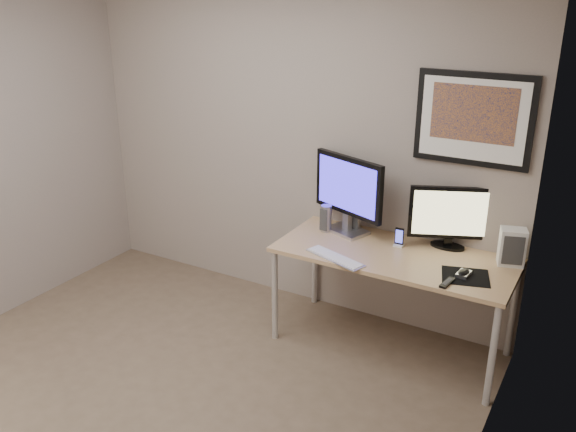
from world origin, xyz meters
name	(u,v)px	position (x,y,z in m)	size (l,w,h in m)	color
floor	(155,407)	(0.00, 0.00, 0.00)	(3.60, 3.60, 0.00)	brown
room	(185,130)	(0.00, 0.45, 1.64)	(3.60, 3.60, 3.60)	white
desk	(394,262)	(1.00, 1.35, 0.66)	(1.60, 0.70, 0.73)	tan
framed_art	(473,119)	(1.35, 1.68, 1.62)	(0.75, 0.04, 0.60)	black
monitor_large	(348,191)	(0.56, 1.53, 1.05)	(0.60, 0.29, 0.57)	#A9A9AD
monitor_tv	(450,216)	(1.28, 1.62, 0.96)	(0.53, 0.25, 0.44)	black
speaker_left	(326,218)	(0.42, 1.48, 0.83)	(0.08, 0.08, 0.20)	#A9A9AD
speaker_right	(356,218)	(0.60, 1.60, 0.82)	(0.07, 0.07, 0.18)	#A9A9AD
phone_dock	(399,237)	(0.98, 1.48, 0.80)	(0.06, 0.06, 0.14)	black
keyboard	(335,258)	(0.69, 1.07, 0.74)	(0.44, 0.12, 0.02)	#B8B8BC
mousepad	(465,276)	(1.51, 1.24, 0.73)	(0.29, 0.25, 0.00)	black
mouse	(464,273)	(1.49, 1.24, 0.75)	(0.06, 0.11, 0.04)	black
remote	(447,283)	(1.44, 1.09, 0.74)	(0.04, 0.15, 0.02)	black
fan_unit	(512,247)	(1.71, 1.56, 0.85)	(0.16, 0.12, 0.25)	silver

